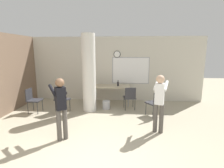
{
  "coord_description": "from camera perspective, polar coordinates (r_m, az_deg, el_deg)",
  "views": [
    {
      "loc": [
        0.69,
        -2.64,
        2.2
      ],
      "look_at": [
        0.26,
        2.76,
        1.16
      ],
      "focal_mm": 28.0,
      "sensor_mm": 36.0,
      "label": 1
    }
  ],
  "objects": [
    {
      "name": "support_pillar",
      "position": [
        6.36,
        -7.55,
        3.51
      ],
      "size": [
        0.49,
        0.49,
        2.8
      ],
      "color": "silver",
      "rests_on": "ground_plane"
    },
    {
      "name": "chair_near_pillar",
      "position": [
        6.57,
        -16.36,
        -4.52
      ],
      "size": [
        0.58,
        0.58,
        0.87
      ],
      "color": "#2D2D33",
      "rests_on": "ground_plane"
    },
    {
      "name": "folding_table",
      "position": [
        7.22,
        -0.77,
        -0.99
      ],
      "size": [
        1.67,
        0.76,
        0.77
      ],
      "color": "tan",
      "rests_on": "ground_plane"
    },
    {
      "name": "chair_mid_room",
      "position": [
        6.08,
        13.95,
        -5.64
      ],
      "size": [
        0.61,
        0.61,
        0.87
      ],
      "color": "#2D2D33",
      "rests_on": "ground_plane"
    },
    {
      "name": "wall_back",
      "position": [
        7.77,
        -0.41,
        4.91
      ],
      "size": [
        8.0,
        0.15,
        2.8
      ],
      "color": "beige",
      "rests_on": "ground_plane"
    },
    {
      "name": "person_playing_side",
      "position": [
        4.83,
        15.23,
        -4.78
      ],
      "size": [
        0.48,
        0.66,
        1.58
      ],
      "color": "#514C47",
      "rests_on": "ground_plane"
    },
    {
      "name": "person_playing_front",
      "position": [
        4.45,
        -16.44,
        -6.32
      ],
      "size": [
        0.57,
        0.62,
        1.56
      ],
      "color": "#514C47",
      "rests_on": "ground_plane"
    },
    {
      "name": "chair_table_right",
      "position": [
        6.6,
        5.83,
        -4.06
      ],
      "size": [
        0.5,
        0.5,
        0.87
      ],
      "color": "#2D2D33",
      "rests_on": "ground_plane"
    },
    {
      "name": "waste_bin",
      "position": [
        6.75,
        -1.9,
        -6.79
      ],
      "size": [
        0.29,
        0.29,
        0.32
      ],
      "color": "#B2B2B7",
      "rests_on": "ground_plane"
    },
    {
      "name": "chair_by_left_wall",
      "position": [
        6.89,
        -24.46,
        -4.36
      ],
      "size": [
        0.45,
        0.45,
        0.87
      ],
      "color": "#2D2D33",
      "rests_on": "ground_plane"
    },
    {
      "name": "bottle_on_table",
      "position": [
        7.17,
        1.98,
        0.09
      ],
      "size": [
        0.08,
        0.08,
        0.24
      ],
      "color": "black",
      "rests_on": "folding_table"
    }
  ]
}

